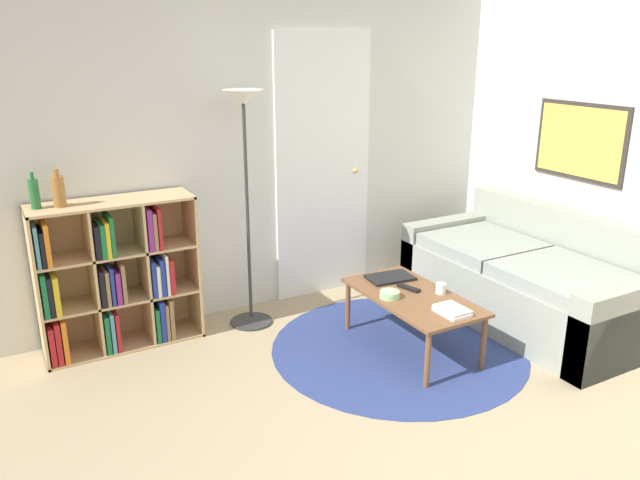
{
  "coord_description": "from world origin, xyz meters",
  "views": [
    {
      "loc": [
        -1.93,
        -1.83,
        2.03
      ],
      "look_at": [
        -0.17,
        1.34,
        0.85
      ],
      "focal_mm": 35.0,
      "sensor_mm": 36.0,
      "label": 1
    }
  ],
  "objects_px": {
    "coffee_table": "(412,300)",
    "cup": "(441,288)",
    "bottle_middle": "(59,191)",
    "laptop": "(390,278)",
    "floor_lamp": "(245,143)",
    "bottle_left": "(34,194)",
    "bowl": "(390,294)",
    "couch": "(531,281)",
    "bookshelf": "(114,279)"
  },
  "relations": [
    {
      "from": "floor_lamp",
      "to": "bottle_middle",
      "type": "bearing_deg",
      "value": 174.81
    },
    {
      "from": "floor_lamp",
      "to": "bottle_left",
      "type": "relative_size",
      "value": 7.43
    },
    {
      "from": "bowl",
      "to": "bottle_middle",
      "type": "height_order",
      "value": "bottle_middle"
    },
    {
      "from": "bookshelf",
      "to": "laptop",
      "type": "height_order",
      "value": "bookshelf"
    },
    {
      "from": "floor_lamp",
      "to": "bottle_middle",
      "type": "distance_m",
      "value": 1.23
    },
    {
      "from": "cup",
      "to": "bottle_middle",
      "type": "xyz_separation_m",
      "value": [
        -2.18,
        1.08,
        0.7
      ]
    },
    {
      "from": "bottle_left",
      "to": "couch",
      "type": "bearing_deg",
      "value": -17.86
    },
    {
      "from": "laptop",
      "to": "bottle_middle",
      "type": "distance_m",
      "value": 2.27
    },
    {
      "from": "bottle_middle",
      "to": "laptop",
      "type": "bearing_deg",
      "value": -18.9
    },
    {
      "from": "floor_lamp",
      "to": "bowl",
      "type": "height_order",
      "value": "floor_lamp"
    },
    {
      "from": "cup",
      "to": "bottle_left",
      "type": "bearing_deg",
      "value": 154.55
    },
    {
      "from": "coffee_table",
      "to": "bottle_left",
      "type": "xyz_separation_m",
      "value": [
        -2.14,
        1.03,
        0.77
      ]
    },
    {
      "from": "laptop",
      "to": "bottle_middle",
      "type": "height_order",
      "value": "bottle_middle"
    },
    {
      "from": "bottle_middle",
      "to": "bookshelf",
      "type": "bearing_deg",
      "value": 1.34
    },
    {
      "from": "bottle_left",
      "to": "bottle_middle",
      "type": "height_order",
      "value": "bottle_middle"
    },
    {
      "from": "cup",
      "to": "bottle_middle",
      "type": "relative_size",
      "value": 0.3
    },
    {
      "from": "coffee_table",
      "to": "laptop",
      "type": "distance_m",
      "value": 0.32
    },
    {
      "from": "bottle_middle",
      "to": "cup",
      "type": "bearing_deg",
      "value": -26.34
    },
    {
      "from": "floor_lamp",
      "to": "laptop",
      "type": "distance_m",
      "value": 1.39
    },
    {
      "from": "laptop",
      "to": "bottle_left",
      "type": "bearing_deg",
      "value": 161.66
    },
    {
      "from": "laptop",
      "to": "cup",
      "type": "xyz_separation_m",
      "value": [
        0.14,
        -0.38,
        0.03
      ]
    },
    {
      "from": "bowl",
      "to": "bottle_left",
      "type": "distance_m",
      "value": 2.32
    },
    {
      "from": "couch",
      "to": "bookshelf",
      "type": "bearing_deg",
      "value": 160.04
    },
    {
      "from": "bottle_left",
      "to": "coffee_table",
      "type": "bearing_deg",
      "value": -25.82
    },
    {
      "from": "coffee_table",
      "to": "laptop",
      "type": "xyz_separation_m",
      "value": [
        0.04,
        0.31,
        0.05
      ]
    },
    {
      "from": "bottle_left",
      "to": "laptop",
      "type": "bearing_deg",
      "value": -18.34
    },
    {
      "from": "couch",
      "to": "coffee_table",
      "type": "distance_m",
      "value": 1.11
    },
    {
      "from": "bookshelf",
      "to": "cup",
      "type": "xyz_separation_m",
      "value": [
        1.91,
        -1.09,
        -0.06
      ]
    },
    {
      "from": "bowl",
      "to": "bookshelf",
      "type": "bearing_deg",
      "value": 147.87
    },
    {
      "from": "bowl",
      "to": "bottle_left",
      "type": "xyz_separation_m",
      "value": [
        -1.97,
        1.0,
        0.71
      ]
    },
    {
      "from": "couch",
      "to": "bottle_left",
      "type": "distance_m",
      "value": 3.51
    },
    {
      "from": "bottle_left",
      "to": "bottle_middle",
      "type": "xyz_separation_m",
      "value": [
        0.14,
        -0.02,
        0.0
      ]
    },
    {
      "from": "floor_lamp",
      "to": "coffee_table",
      "type": "relative_size",
      "value": 1.71
    },
    {
      "from": "laptop",
      "to": "bowl",
      "type": "bearing_deg",
      "value": -125.91
    },
    {
      "from": "coffee_table",
      "to": "bowl",
      "type": "height_order",
      "value": "bowl"
    },
    {
      "from": "coffee_table",
      "to": "cup",
      "type": "relative_size",
      "value": 14.05
    },
    {
      "from": "coffee_table",
      "to": "bottle_middle",
      "type": "bearing_deg",
      "value": 153.19
    },
    {
      "from": "laptop",
      "to": "coffee_table",
      "type": "bearing_deg",
      "value": -96.84
    },
    {
      "from": "couch",
      "to": "coffee_table",
      "type": "xyz_separation_m",
      "value": [
        -1.11,
        0.01,
        0.07
      ]
    },
    {
      "from": "couch",
      "to": "bowl",
      "type": "xyz_separation_m",
      "value": [
        -1.27,
        0.05,
        0.13
      ]
    },
    {
      "from": "bookshelf",
      "to": "bowl",
      "type": "height_order",
      "value": "bookshelf"
    },
    {
      "from": "floor_lamp",
      "to": "bottle_middle",
      "type": "xyz_separation_m",
      "value": [
        -1.2,
        0.11,
        -0.22
      ]
    },
    {
      "from": "laptop",
      "to": "cup",
      "type": "height_order",
      "value": "cup"
    },
    {
      "from": "laptop",
      "to": "floor_lamp",
      "type": "bearing_deg",
      "value": 144.78
    },
    {
      "from": "laptop",
      "to": "cup",
      "type": "relative_size",
      "value": 4.83
    },
    {
      "from": "bowl",
      "to": "bottle_middle",
      "type": "bearing_deg",
      "value": 152.07
    },
    {
      "from": "bottle_middle",
      "to": "floor_lamp",
      "type": "bearing_deg",
      "value": -5.19
    },
    {
      "from": "cup",
      "to": "floor_lamp",
      "type": "bearing_deg",
      "value": 135.19
    },
    {
      "from": "floor_lamp",
      "to": "bottle_middle",
      "type": "height_order",
      "value": "floor_lamp"
    },
    {
      "from": "cup",
      "to": "couch",
      "type": "bearing_deg",
      "value": 3.6
    }
  ]
}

